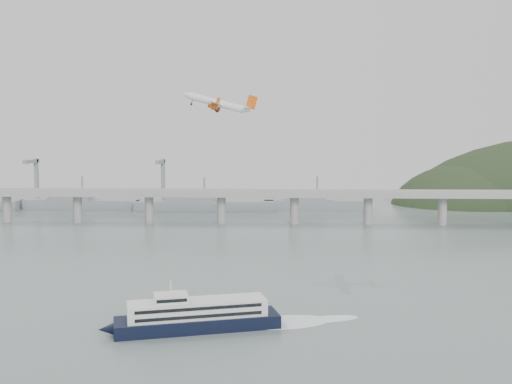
{
  "coord_description": "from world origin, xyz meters",
  "views": [
    {
      "loc": [
        11.07,
        -205.86,
        61.7
      ],
      "look_at": [
        0.0,
        55.0,
        36.0
      ],
      "focal_mm": 42.0,
      "sensor_mm": 36.0,
      "label": 1
    }
  ],
  "objects": [
    {
      "name": "distant_fleet",
      "position": [
        -155.36,
        265.08,
        6.22
      ],
      "size": [
        453.0,
        60.9,
        40.0
      ],
      "color": "gray",
      "rests_on": "ground"
    },
    {
      "name": "bridge",
      "position": [
        -1.15,
        200.0,
        17.65
      ],
      "size": [
        800.0,
        22.0,
        23.9
      ],
      "color": "gray",
      "rests_on": "ground"
    },
    {
      "name": "ferry",
      "position": [
        -15.25,
        -22.77,
        4.36
      ],
      "size": [
        83.38,
        32.04,
        16.06
      ],
      "rotation": [
        0.0,
        0.0,
        0.28
      ],
      "color": "black",
      "rests_on": "ground"
    },
    {
      "name": "ground",
      "position": [
        0.0,
        0.0,
        0.0
      ],
      "size": [
        900.0,
        900.0,
        0.0
      ],
      "primitive_type": "plane",
      "color": "slate",
      "rests_on": "ground"
    },
    {
      "name": "airliner",
      "position": [
        -17.55,
        67.31,
        75.1
      ],
      "size": [
        35.42,
        31.89,
        11.58
      ],
      "rotation": [
        0.05,
        -0.26,
        3.1
      ],
      "color": "white",
      "rests_on": "ground"
    }
  ]
}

